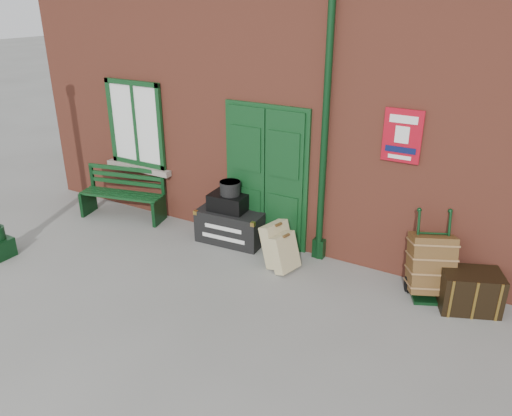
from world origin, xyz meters
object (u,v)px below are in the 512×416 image
Objects in this scene: bench at (124,192)px; houdini_trunk at (232,225)px; porter_trolley at (431,265)px; dark_trunk at (470,291)px.

bench reaches higher than houdini_trunk.
dark_trunk is (0.53, -0.09, -0.18)m from porter_trolley.
porter_trolley is (3.13, -0.02, 0.17)m from houdini_trunk.
houdini_trunk is at bearing -9.39° from bench.
bench is 2.15× the size of dark_trunk.
porter_trolley reaches higher than dark_trunk.
bench is 5.87m from dark_trunk.
houdini_trunk is at bearing 154.80° from porter_trolley.
bench is at bearing 179.42° from houdini_trunk.
bench is 2.22m from houdini_trunk.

